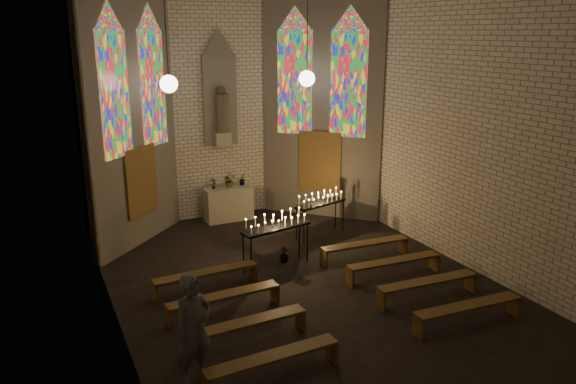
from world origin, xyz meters
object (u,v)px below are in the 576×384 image
object	(u,v)px
altar	(228,204)
aisle_flower_pot	(284,254)
votive_stand_left	(276,224)
votive_stand_right	(321,201)
visitor	(194,330)

from	to	relation	value
altar	aisle_flower_pot	xyz separation A→B (m)	(0.16, -3.62, -0.29)
altar	aisle_flower_pot	distance (m)	3.63
votive_stand_left	votive_stand_right	size ratio (longest dim) A/B	1.10
votive_stand_right	altar	bearing A→B (deg)	113.07
aisle_flower_pot	votive_stand_right	size ratio (longest dim) A/B	0.25
altar	votive_stand_left	distance (m)	3.90
visitor	votive_stand_right	bearing A→B (deg)	24.84
altar	aisle_flower_pot	world-z (taller)	altar
aisle_flower_pot	votive_stand_left	size ratio (longest dim) A/B	0.23
altar	votive_stand_left	bearing A→B (deg)	-92.29
aisle_flower_pot	votive_stand_left	world-z (taller)	votive_stand_left
votive_stand_left	votive_stand_right	bearing A→B (deg)	25.63
votive_stand_right	votive_stand_left	bearing A→B (deg)	-158.17
altar	aisle_flower_pot	size ratio (longest dim) A/B	3.40
altar	visitor	xyz separation A→B (m)	(-3.17, -7.43, 0.42)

